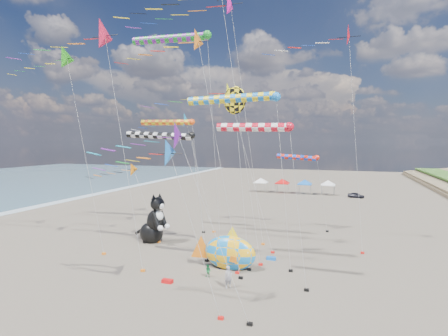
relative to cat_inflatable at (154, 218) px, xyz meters
name	(u,v)px	position (x,y,z in m)	size (l,w,h in m)	color
ground	(148,322)	(8.78, -16.03, -2.88)	(260.00, 260.00, 0.00)	brown
delta_kite_0	(118,173)	(-4.75, 0.02, 5.08)	(10.79, 1.72, 9.22)	orange
delta_kite_1	(230,5)	(8.32, 3.02, 23.93)	(16.20, 3.18, 28.64)	#E61196
delta_kite_2	(187,49)	(7.70, -7.27, 16.66)	(11.42, 1.99, 20.91)	orange
delta_kite_3	(105,39)	(0.27, -8.46, 17.80)	(13.52, 2.89, 22.37)	red
delta_kite_4	(64,63)	(-6.95, -5.60, 16.89)	(11.13, 2.44, 21.25)	#259C18
delta_kite_5	(175,140)	(10.05, -14.36, 8.83)	(10.83, 2.00, 13.03)	#671790
delta_kite_6	(179,123)	(0.33, 6.35, 11.23)	(11.28, 1.99, 15.47)	#1A90DF
delta_kite_8	(338,37)	(19.75, 3.23, 19.38)	(10.87, 2.56, 23.80)	red
delta_kite_9	(221,96)	(8.10, 0.44, 13.66)	(14.27, 2.20, 17.99)	#FAFF14
delta_kite_10	(167,157)	(9.40, -14.24, 7.75)	(8.83, 1.94, 11.92)	blue
windsock_0	(169,123)	(-0.79, 5.74, 11.19)	(8.84, 0.76, 14.52)	#FA4F15
windsock_1	(174,39)	(2.55, 0.60, 20.09)	(10.53, 0.94, 23.51)	#1B9428
windsock_2	(162,136)	(3.53, -4.18, 9.29)	(8.82, 0.68, 12.58)	black
windsock_3	(299,158)	(15.18, 11.23, 6.66)	(6.85, 0.68, 9.96)	red
windsock_4	(235,99)	(11.14, -4.28, 12.62)	(9.98, 0.83, 15.97)	blue
windsock_5	(257,128)	(14.04, -7.99, 9.80)	(7.49, 0.71, 13.13)	red
angelfish_kite	(233,102)	(10.53, -3.16, 12.54)	(3.74, 3.02, 16.87)	yellow
cat_inflatable	(154,218)	(0.00, 0.00, 0.00)	(4.27, 2.13, 5.76)	black
fish_inflatable	(229,253)	(10.88, -5.25, -1.40)	(6.44, 2.21, 4.08)	#1682D6
person_adult	(228,277)	(12.12, -9.37, -1.99)	(0.65, 0.43, 1.79)	gray
child_green	(208,271)	(9.78, -7.84, -2.33)	(0.53, 0.42, 1.10)	#218B45
child_blue	(220,263)	(10.06, -5.58, -2.33)	(0.64, 0.27, 1.10)	#213F99
kite_bag_1	(212,259)	(8.65, -3.84, -2.73)	(0.90, 0.44, 0.30)	black
kite_bag_2	(271,258)	(14.07, -1.70, -2.73)	(0.90, 0.44, 0.30)	blue
kite_bag_3	(167,281)	(7.04, -10.02, -2.73)	(0.90, 0.44, 0.30)	red
tent_row	(293,180)	(10.28, 43.97, 0.27)	(19.20, 4.20, 3.80)	white
parked_car	(356,195)	(23.49, 41.97, -2.32)	(1.32, 3.27, 1.11)	#26262D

